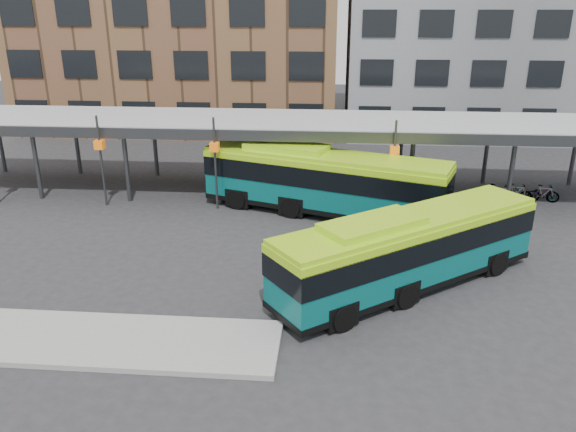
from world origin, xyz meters
name	(u,v)px	position (x,y,z in m)	size (l,w,h in m)	color
ground	(246,301)	(0.00, 0.00, 0.00)	(120.00, 120.00, 0.00)	#28282B
boarding_island	(60,338)	(-5.50, -3.00, 0.09)	(14.00, 3.00, 0.18)	gray
canopy	(279,124)	(-0.06, 12.87, 3.91)	(40.00, 6.53, 4.80)	#999B9E
building_grey	(499,5)	(16.00, 32.00, 10.00)	(24.00, 14.00, 20.00)	slate
bus_front	(409,248)	(5.87, 1.58, 1.61)	(10.36, 8.66, 3.09)	#085859
bus_rear	(323,180)	(2.49, 9.42, 1.78)	(12.57, 6.72, 3.42)	#085859
bike_rack	(515,194)	(12.82, 11.98, 0.48)	(4.95, 1.45, 1.08)	slate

